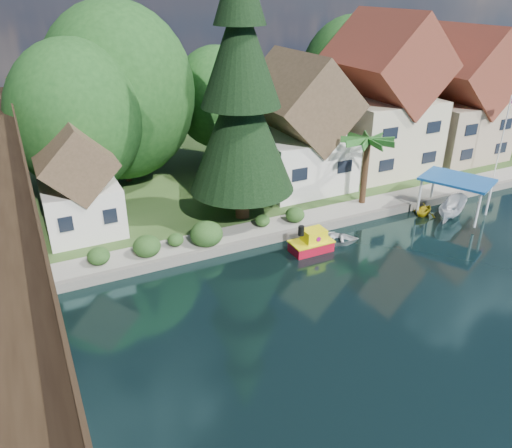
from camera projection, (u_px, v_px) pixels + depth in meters
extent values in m
plane|color=black|center=(331.00, 304.00, 28.12)|extent=(140.00, 140.00, 0.00)
cube|color=#2C481D|center=(160.00, 142.00, 55.46)|extent=(140.00, 52.00, 0.50)
cube|color=slate|center=(316.00, 228.00, 36.02)|extent=(60.00, 0.40, 0.62)
cube|color=gray|center=(329.00, 214.00, 37.77)|extent=(50.00, 2.60, 0.06)
cube|color=black|center=(11.00, 442.00, 14.87)|extent=(4.00, 0.36, 8.00)
cube|color=black|center=(7.00, 374.00, 17.46)|extent=(4.00, 0.36, 8.00)
cube|color=black|center=(5.00, 323.00, 20.04)|extent=(4.00, 0.36, 8.00)
cube|color=black|center=(2.00, 284.00, 22.62)|extent=(4.00, 0.36, 8.00)
cube|color=black|center=(0.00, 253.00, 25.21)|extent=(4.00, 0.36, 8.00)
cube|color=black|center=(22.00, 175.00, 23.80)|extent=(0.35, 44.00, 0.35)
cube|color=black|center=(24.00, 157.00, 23.53)|extent=(0.12, 44.00, 0.80)
cube|color=silver|center=(297.00, 159.00, 42.60)|extent=(7.50, 8.00, 4.50)
cube|color=#4B3B28|center=(299.00, 100.00, 40.43)|extent=(7.64, 8.64, 7.64)
cube|color=black|center=(300.00, 175.00, 38.41)|extent=(1.35, 0.08, 1.00)
cube|color=black|center=(345.00, 167.00, 40.07)|extent=(1.35, 0.08, 1.00)
cube|color=beige|center=(378.00, 133.00, 46.13)|extent=(8.50, 8.50, 6.50)
cube|color=brown|center=(386.00, 62.00, 43.36)|extent=(8.65, 9.18, 8.65)
cube|color=black|center=(389.00, 145.00, 41.58)|extent=(1.53, 0.08, 1.00)
cube|color=black|center=(432.00, 138.00, 43.46)|extent=(1.53, 0.08, 1.00)
cube|color=tan|center=(454.00, 128.00, 49.50)|extent=(8.00, 8.00, 5.50)
cube|color=brown|center=(464.00, 70.00, 47.03)|extent=(8.15, 8.64, 8.15)
cube|color=black|center=(470.00, 139.00, 45.23)|extent=(1.44, 0.08, 1.00)
cube|color=black|center=(504.00, 133.00, 47.01)|extent=(1.44, 0.08, 1.00)
cube|color=silver|center=(83.00, 208.00, 34.49)|extent=(5.00, 5.00, 3.50)
cube|color=#4B3B28|center=(74.00, 159.00, 32.93)|extent=(5.09, 5.40, 5.09)
cube|color=black|center=(66.00, 224.00, 31.81)|extent=(0.90, 0.08, 1.00)
cube|color=black|center=(110.00, 216.00, 32.91)|extent=(0.90, 0.08, 1.00)
cylinder|color=#382314|center=(86.00, 178.00, 38.30)|extent=(0.50, 0.50, 4.50)
ellipsoid|color=#194317|center=(76.00, 117.00, 36.22)|extent=(4.40, 4.40, 5.06)
cylinder|color=#382314|center=(126.00, 154.00, 43.01)|extent=(0.50, 0.50, 4.95)
ellipsoid|color=#194317|center=(118.00, 93.00, 40.72)|extent=(5.00, 5.00, 5.75)
cylinder|color=#382314|center=(218.00, 143.00, 47.57)|extent=(0.50, 0.50, 4.05)
ellipsoid|color=#194317|center=(217.00, 97.00, 45.70)|extent=(4.00, 4.00, 4.60)
cylinder|color=#382314|center=(348.00, 123.00, 53.41)|extent=(0.50, 0.50, 4.50)
ellipsoid|color=#194317|center=(351.00, 77.00, 51.33)|extent=(4.60, 4.60, 5.29)
cylinder|color=#382314|center=(431.00, 127.00, 53.54)|extent=(0.50, 0.50, 3.60)
ellipsoid|color=#194317|center=(436.00, 91.00, 51.88)|extent=(3.80, 3.80, 4.37)
ellipsoid|color=#204418|center=(147.00, 244.00, 31.83)|extent=(1.98, 1.98, 1.53)
ellipsoid|color=#204418|center=(176.00, 238.00, 32.94)|extent=(1.54, 1.54, 1.19)
ellipsoid|color=#204418|center=(206.00, 232.00, 33.21)|extent=(2.20, 2.20, 1.70)
ellipsoid|color=#204418|center=(98.00, 254.00, 30.84)|extent=(1.76, 1.76, 1.36)
ellipsoid|color=#204418|center=(263.00, 219.00, 35.59)|extent=(1.54, 1.54, 1.19)
ellipsoid|color=#204418|center=(295.00, 213.00, 36.30)|extent=(1.76, 1.76, 1.36)
cylinder|color=#382314|center=(242.00, 195.00, 36.66)|extent=(1.03, 1.03, 3.42)
cone|color=black|center=(241.00, 127.00, 34.41)|extent=(7.52, 7.52, 9.12)
cone|color=black|center=(240.00, 49.00, 32.16)|extent=(5.47, 5.47, 7.41)
cylinder|color=#382314|center=(365.00, 174.00, 38.62)|extent=(0.49, 0.49, 4.88)
ellipsoid|color=#21511B|center=(368.00, 141.00, 37.45)|extent=(5.19, 5.19, 1.11)
cylinder|color=white|center=(502.00, 138.00, 43.36)|extent=(0.10, 0.10, 7.30)
cube|color=#A90B21|center=(311.00, 247.00, 33.52)|extent=(2.78, 1.48, 0.74)
cube|color=yellow|center=(311.00, 241.00, 33.34)|extent=(2.87, 1.58, 0.09)
cube|color=yellow|center=(314.00, 236.00, 33.24)|extent=(1.48, 1.11, 0.92)
cylinder|color=black|center=(301.00, 231.00, 32.58)|extent=(0.41, 0.41, 0.65)
cylinder|color=#970B6B|center=(319.00, 239.00, 32.78)|extent=(0.33, 0.07, 0.33)
cylinder|color=#970B6B|center=(309.00, 232.00, 33.71)|extent=(0.33, 0.07, 0.33)
cylinder|color=#970B6B|center=(323.00, 233.00, 33.54)|extent=(0.07, 0.33, 0.33)
imported|color=white|center=(334.00, 238.00, 34.61)|extent=(4.24, 3.85, 0.72)
imported|color=white|center=(452.00, 208.00, 38.18)|extent=(4.23, 3.06, 1.53)
cube|color=#1855A0|center=(457.00, 180.00, 37.17)|extent=(5.18, 5.90, 0.18)
cylinder|color=white|center=(489.00, 198.00, 37.55)|extent=(0.18, 0.18, 2.77)
cylinder|color=white|center=(433.00, 185.00, 39.95)|extent=(0.18, 0.18, 2.77)
cylinder|color=white|center=(478.00, 210.00, 35.60)|extent=(0.18, 0.18, 2.77)
cylinder|color=white|center=(420.00, 195.00, 37.99)|extent=(0.18, 0.18, 2.77)
imported|color=yellow|center=(424.00, 208.00, 38.56)|extent=(2.71, 2.53, 1.15)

